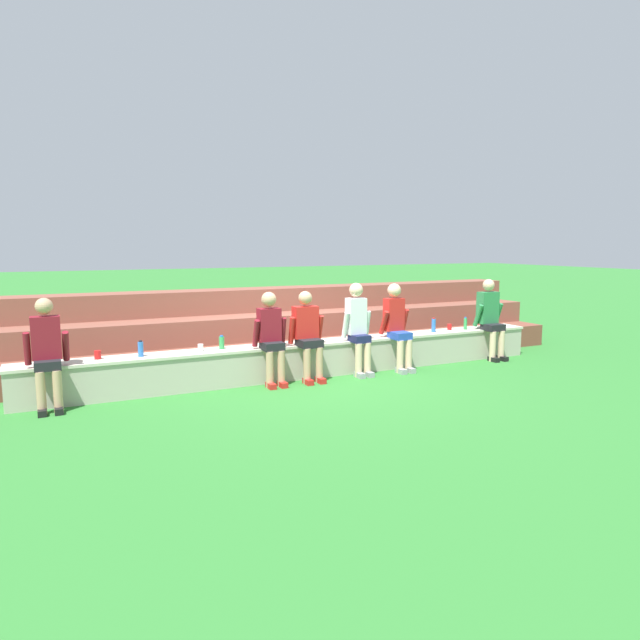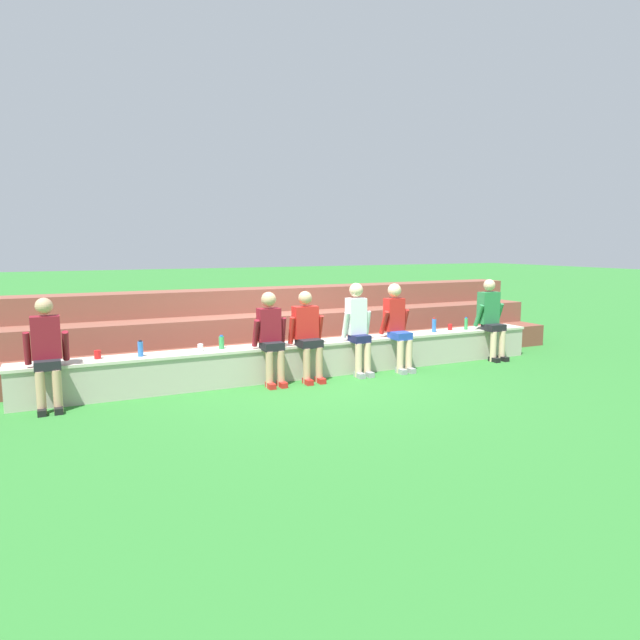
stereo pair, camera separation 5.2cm
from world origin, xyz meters
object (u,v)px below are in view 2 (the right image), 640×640
object	(u,v)px
person_right_of_center	(358,326)
plastic_cup_middle	(98,355)
person_far_left	(47,350)
person_left_of_center	(271,335)
water_bottle_mid_left	(140,349)
person_rightmost_edge	(491,316)
water_bottle_near_right	(434,325)
person_center	(307,332)
plastic_cup_right_end	(450,327)
water_bottle_center_gap	(466,324)
person_far_right	(397,324)
plastic_cup_left_end	(200,348)
water_bottle_near_left	(222,342)

from	to	relation	value
person_right_of_center	plastic_cup_middle	world-z (taller)	person_right_of_center
person_far_left	person_left_of_center	distance (m)	3.01
person_far_left	water_bottle_mid_left	distance (m)	1.19
person_rightmost_edge	water_bottle_near_right	bearing A→B (deg)	170.21
person_far_left	person_rightmost_edge	distance (m)	7.29
person_far_left	person_right_of_center	bearing A→B (deg)	0.21
person_center	person_right_of_center	distance (m)	0.89
person_left_of_center	plastic_cup_right_end	distance (m)	3.61
water_bottle_center_gap	plastic_cup_right_end	size ratio (longest dim) A/B	2.11
plastic_cup_middle	person_left_of_center	bearing A→B (deg)	-7.40
person_right_of_center	person_left_of_center	bearing A→B (deg)	-179.41
person_far_right	plastic_cup_middle	world-z (taller)	person_far_right
person_rightmost_edge	plastic_cup_right_end	distance (m)	0.78
plastic_cup_right_end	person_rightmost_edge	bearing A→B (deg)	-21.73
person_far_left	person_center	size ratio (longest dim) A/B	1.04
person_left_of_center	plastic_cup_left_end	size ratio (longest dim) A/B	13.28
water_bottle_near_right	water_bottle_near_left	distance (m)	3.83
person_rightmost_edge	person_center	bearing A→B (deg)	-179.42
water_bottle_center_gap	water_bottle_mid_left	bearing A→B (deg)	-179.97
water_bottle_center_gap	water_bottle_near_left	distance (m)	4.55
person_center	water_bottle_mid_left	world-z (taller)	person_center
person_left_of_center	person_right_of_center	distance (m)	1.50
person_left_of_center	plastic_cup_left_end	bearing A→B (deg)	165.18
water_bottle_center_gap	water_bottle_near_right	xyz separation A→B (m)	(-0.71, 0.00, 0.01)
plastic_cup_middle	plastic_cup_right_end	size ratio (longest dim) A/B	1.08
water_bottle_near_left	plastic_cup_middle	size ratio (longest dim) A/B	1.76
water_bottle_near_left	plastic_cup_left_end	xyz separation A→B (m)	(-0.33, -0.04, -0.04)
person_right_of_center	water_bottle_mid_left	distance (m)	3.35
person_far_left	person_right_of_center	world-z (taller)	person_right_of_center
water_bottle_near_left	plastic_cup_right_end	distance (m)	4.26
person_left_of_center	person_rightmost_edge	xyz separation A→B (m)	(4.29, 0.04, 0.03)
person_right_of_center	plastic_cup_left_end	xyz separation A→B (m)	(-2.49, 0.25, -0.20)
person_right_of_center	water_bottle_mid_left	xyz separation A→B (m)	(-3.34, 0.22, -0.14)
person_left_of_center	person_far_right	xyz separation A→B (m)	(2.25, 0.03, 0.02)
person_left_of_center	water_bottle_mid_left	bearing A→B (deg)	172.81
person_rightmost_edge	water_bottle_near_right	xyz separation A→B (m)	(-1.12, 0.19, -0.12)
water_bottle_mid_left	water_bottle_center_gap	xyz separation A→B (m)	(5.72, 0.00, -0.00)
plastic_cup_left_end	plastic_cup_right_end	bearing A→B (deg)	0.74
person_left_of_center	person_rightmost_edge	size ratio (longest dim) A/B	0.95
water_bottle_near_left	plastic_cup_left_end	size ratio (longest dim) A/B	1.97
water_bottle_near_left	plastic_cup_middle	world-z (taller)	water_bottle_near_left
person_right_of_center	person_far_right	size ratio (longest dim) A/B	1.02
person_right_of_center	water_bottle_center_gap	world-z (taller)	person_right_of_center
person_right_of_center	plastic_cup_left_end	bearing A→B (deg)	174.31
plastic_cup_left_end	plastic_cup_right_end	world-z (taller)	plastic_cup_right_end
person_right_of_center	person_far_right	bearing A→B (deg)	1.08
person_left_of_center	person_far_right	distance (m)	2.25
person_center	person_rightmost_edge	distance (m)	3.68
person_center	plastic_cup_right_end	xyz separation A→B (m)	(2.98, 0.32, -0.15)
person_left_of_center	person_far_right	bearing A→B (deg)	0.76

